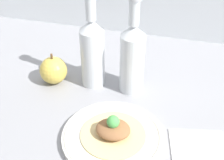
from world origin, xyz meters
The scene contains 7 objects.
ground_plane centered at (0.00, 0.00, -2.00)cm, with size 180.00×110.00×4.00cm, color gray.
plate centered at (-0.15, -3.98, 1.04)cm, with size 25.27×25.27×1.95cm.
plated_food centered at (-0.15, -3.98, 3.28)cm, with size 16.07×16.07×6.05cm.
cider_bottle_left centered at (-11.68, 17.21, 11.46)cm, with size 7.00×7.00×29.16cm.
cider_bottle_right centered at (-0.29, 17.21, 11.46)cm, with size 7.00×7.00×29.16cm.
apple centered at (-23.53, 14.79, 4.17)cm, with size 8.33×8.33×9.92cm.
napkin centered at (20.76, -2.19, 0.40)cm, with size 15.74×15.48×0.80cm.
Camera 1 is at (13.32, -55.55, 57.80)cm, focal length 50.00 mm.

